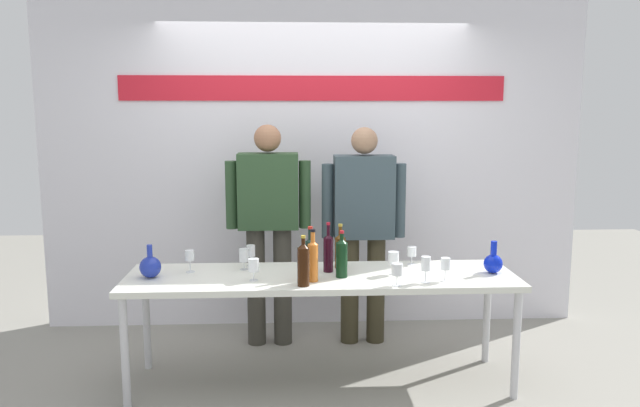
# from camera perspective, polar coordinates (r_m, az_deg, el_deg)

# --- Properties ---
(ground_plane) EXTENTS (10.00, 10.00, 0.00)m
(ground_plane) POSITION_cam_1_polar(r_m,az_deg,el_deg) (4.34, 0.10, -16.11)
(ground_plane) COLOR gray
(back_wall) EXTENTS (4.46, 0.11, 3.00)m
(back_wall) POSITION_cam_1_polar(r_m,az_deg,el_deg) (5.16, -0.60, 5.23)
(back_wall) COLOR silver
(back_wall) RESTS_ON ground
(display_table) EXTENTS (2.55, 0.68, 0.75)m
(display_table) POSITION_cam_1_polar(r_m,az_deg,el_deg) (4.10, 0.11, -7.30)
(display_table) COLOR silver
(display_table) RESTS_ON ground
(decanter_blue_left) EXTENTS (0.14, 0.14, 0.22)m
(decanter_blue_left) POSITION_cam_1_polar(r_m,az_deg,el_deg) (4.14, -15.35, -5.61)
(decanter_blue_left) COLOR #1E309F
(decanter_blue_left) RESTS_ON display_table
(decanter_blue_right) EXTENTS (0.12, 0.12, 0.22)m
(decanter_blue_right) POSITION_cam_1_polar(r_m,az_deg,el_deg) (4.26, 15.64, -5.25)
(decanter_blue_right) COLOR #0A20BC
(decanter_blue_right) RESTS_ON display_table
(presenter_left) EXTENTS (0.64, 0.22, 1.70)m
(presenter_left) POSITION_cam_1_polar(r_m,az_deg,el_deg) (4.73, -4.75, -1.44)
(presenter_left) COLOR #37352E
(presenter_left) RESTS_ON ground
(presenter_right) EXTENTS (0.64, 0.22, 1.68)m
(presenter_right) POSITION_cam_1_polar(r_m,az_deg,el_deg) (4.76, 4.03, -1.57)
(presenter_right) COLOR #342F1E
(presenter_right) RESTS_ON ground
(wine_bottle_0) EXTENTS (0.06, 0.06, 0.33)m
(wine_bottle_0) POSITION_cam_1_polar(r_m,az_deg,el_deg) (3.98, -0.90, -4.83)
(wine_bottle_0) COLOR black
(wine_bottle_0) RESTS_ON display_table
(wine_bottle_1) EXTENTS (0.07, 0.07, 0.30)m
(wine_bottle_1) POSITION_cam_1_polar(r_m,az_deg,el_deg) (4.22, 1.87, -4.27)
(wine_bottle_1) COLOR #54320D
(wine_bottle_1) RESTS_ON display_table
(wine_bottle_2) EXTENTS (0.08, 0.08, 0.30)m
(wine_bottle_2) POSITION_cam_1_polar(r_m,az_deg,el_deg) (3.99, 2.01, -4.92)
(wine_bottle_2) COLOR black
(wine_bottle_2) RESTS_ON display_table
(wine_bottle_3) EXTENTS (0.07, 0.07, 0.33)m
(wine_bottle_3) POSITION_cam_1_polar(r_m,az_deg,el_deg) (4.12, 0.77, -4.45)
(wine_bottle_3) COLOR black
(wine_bottle_3) RESTS_ON display_table
(wine_bottle_4) EXTENTS (0.07, 0.07, 0.32)m
(wine_bottle_4) POSITION_cam_1_polar(r_m,az_deg,el_deg) (3.80, -1.54, -5.56)
(wine_bottle_4) COLOR black
(wine_bottle_4) RESTS_ON display_table
(wine_bottle_5) EXTENTS (0.06, 0.06, 0.33)m
(wine_bottle_5) POSITION_cam_1_polar(r_m,az_deg,el_deg) (3.90, -0.66, -5.14)
(wine_bottle_5) COLOR orange
(wine_bottle_5) RESTS_ON display_table
(wine_glass_left_0) EXTENTS (0.06, 0.06, 0.14)m
(wine_glass_left_0) POSITION_cam_1_polar(r_m,az_deg,el_deg) (4.21, -7.02, -4.76)
(wine_glass_left_0) COLOR white
(wine_glass_left_0) RESTS_ON display_table
(wine_glass_left_1) EXTENTS (0.06, 0.06, 0.15)m
(wine_glass_left_1) POSITION_cam_1_polar(r_m,az_deg,el_deg) (4.30, -6.38, -4.40)
(wine_glass_left_1) COLOR white
(wine_glass_left_1) RESTS_ON display_table
(wine_glass_left_2) EXTENTS (0.07, 0.07, 0.14)m
(wine_glass_left_2) POSITION_cam_1_polar(r_m,az_deg,el_deg) (3.94, -6.13, -5.68)
(wine_glass_left_2) COLOR white
(wine_glass_left_2) RESTS_ON display_table
(wine_glass_left_3) EXTENTS (0.06, 0.06, 0.15)m
(wine_glass_left_3) POSITION_cam_1_polar(r_m,az_deg,el_deg) (4.20, -11.89, -4.76)
(wine_glass_left_3) COLOR white
(wine_glass_left_3) RESTS_ON display_table
(wine_glass_right_0) EXTENTS (0.06, 0.06, 0.15)m
(wine_glass_right_0) POSITION_cam_1_polar(r_m,az_deg,el_deg) (3.99, 11.46, -5.52)
(wine_glass_right_0) COLOR white
(wine_glass_right_0) RESTS_ON display_table
(wine_glass_right_1) EXTENTS (0.06, 0.06, 0.13)m
(wine_glass_right_1) POSITION_cam_1_polar(r_m,az_deg,el_deg) (4.36, 8.43, -4.43)
(wine_glass_right_1) COLOR white
(wine_glass_right_1) RESTS_ON display_table
(wine_glass_right_2) EXTENTS (0.07, 0.07, 0.15)m
(wine_glass_right_2) POSITION_cam_1_polar(r_m,az_deg,el_deg) (4.09, 6.76, -5.02)
(wine_glass_right_2) COLOR white
(wine_glass_right_2) RESTS_ON display_table
(wine_glass_right_3) EXTENTS (0.07, 0.07, 0.14)m
(wine_glass_right_3) POSITION_cam_1_polar(r_m,az_deg,el_deg) (3.84, 7.11, -6.08)
(wine_glass_right_3) COLOR white
(wine_glass_right_3) RESTS_ON display_table
(wine_glass_right_4) EXTENTS (0.06, 0.06, 0.17)m
(wine_glass_right_4) POSITION_cam_1_polar(r_m,az_deg,el_deg) (3.94, 9.71, -5.54)
(wine_glass_right_4) COLOR white
(wine_glass_right_4) RESTS_ON display_table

